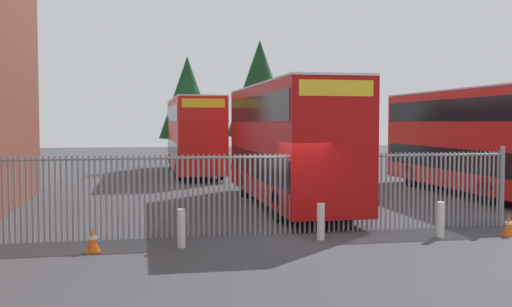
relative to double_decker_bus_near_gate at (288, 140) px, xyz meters
The scene contains 12 objects.
ground_plane 4.00m from the double_decker_bus_near_gate, 116.34° to the left, with size 100.00×100.00×0.00m, color #3D3D42.
palisade_fence 5.62m from the double_decker_bus_near_gate, 109.92° to the right, with size 14.34×0.14×2.35m.
double_decker_bus_near_gate is the anchor object (origin of this frame).
double_decker_bus_behind_fence_left 8.69m from the double_decker_bus_near_gate, 14.55° to the left, with size 2.54×10.81×4.42m.
double_decker_bus_behind_fence_right 13.96m from the double_decker_bus_near_gate, 98.99° to the left, with size 2.54×10.81×4.42m.
bollard_near_left 8.02m from the double_decker_bus_near_gate, 123.66° to the right, with size 0.20×0.20×0.95m, color silver.
bollard_center_front 6.53m from the double_decker_bus_near_gate, 96.23° to the right, with size 0.20×0.20×0.95m, color silver.
bollard_near_right 7.24m from the double_decker_bus_near_gate, 68.53° to the right, with size 0.20×0.20×0.95m, color silver.
traffic_cone_by_gate 8.28m from the double_decker_bus_near_gate, 55.91° to the right, with size 0.34×0.34×0.59m.
traffic_cone_mid_forecourt 9.45m from the double_decker_bus_near_gate, 134.04° to the right, with size 0.34×0.34×0.59m.
tree_tall_back 19.62m from the double_decker_bus_near_gate, 96.16° to the left, with size 3.84×3.84×7.46m.
tree_short_side 21.68m from the double_decker_bus_near_gate, 81.31° to the left, with size 4.82×4.82×8.93m.
Camera 1 is at (-3.89, -15.91, 3.08)m, focal length 42.01 mm.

